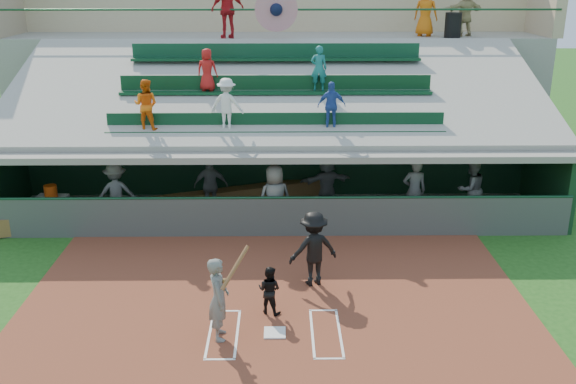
{
  "coord_description": "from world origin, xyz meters",
  "views": [
    {
      "loc": [
        0.13,
        -11.18,
        6.86
      ],
      "look_at": [
        0.31,
        3.5,
        1.8
      ],
      "focal_mm": 40.0,
      "sensor_mm": 36.0,
      "label": 1
    }
  ],
  "objects_px": {
    "water_cooler": "(51,191)",
    "trash_bin": "(453,25)",
    "home_plate": "(275,333)",
    "batter_at_plate": "(219,298)",
    "catcher": "(269,290)",
    "white_table": "(52,209)"
  },
  "relations": [
    {
      "from": "home_plate",
      "to": "white_table",
      "type": "bearing_deg",
      "value": 136.64
    },
    {
      "from": "home_plate",
      "to": "trash_bin",
      "type": "bearing_deg",
      "value": 62.92
    },
    {
      "from": "catcher",
      "to": "white_table",
      "type": "distance_m",
      "value": 8.2
    },
    {
      "from": "batter_at_plate",
      "to": "white_table",
      "type": "distance_m",
      "value": 8.19
    },
    {
      "from": "batter_at_plate",
      "to": "catcher",
      "type": "xyz_separation_m",
      "value": [
        0.96,
        0.96,
        -0.33
      ]
    },
    {
      "from": "water_cooler",
      "to": "home_plate",
      "type": "bearing_deg",
      "value": -43.41
    },
    {
      "from": "catcher",
      "to": "batter_at_plate",
      "type": "bearing_deg",
      "value": 68.93
    },
    {
      "from": "batter_at_plate",
      "to": "white_table",
      "type": "relative_size",
      "value": 2.27
    },
    {
      "from": "water_cooler",
      "to": "trash_bin",
      "type": "distance_m",
      "value": 14.77
    },
    {
      "from": "white_table",
      "to": "water_cooler",
      "type": "relative_size",
      "value": 2.42
    },
    {
      "from": "catcher",
      "to": "white_table",
      "type": "height_order",
      "value": "catcher"
    },
    {
      "from": "catcher",
      "to": "water_cooler",
      "type": "height_order",
      "value": "water_cooler"
    },
    {
      "from": "home_plate",
      "to": "batter_at_plate",
      "type": "distance_m",
      "value": 1.37
    },
    {
      "from": "water_cooler",
      "to": "white_table",
      "type": "bearing_deg",
      "value": 144.87
    },
    {
      "from": "home_plate",
      "to": "batter_at_plate",
      "type": "height_order",
      "value": "batter_at_plate"
    },
    {
      "from": "white_table",
      "to": "trash_bin",
      "type": "xyz_separation_m",
      "value": [
        12.75,
        6.3,
        4.62
      ]
    },
    {
      "from": "batter_at_plate",
      "to": "trash_bin",
      "type": "height_order",
      "value": "trash_bin"
    },
    {
      "from": "batter_at_plate",
      "to": "water_cooler",
      "type": "height_order",
      "value": "batter_at_plate"
    },
    {
      "from": "home_plate",
      "to": "water_cooler",
      "type": "relative_size",
      "value": 1.21
    },
    {
      "from": "batter_at_plate",
      "to": "trash_bin",
      "type": "bearing_deg",
      "value": 59.34
    },
    {
      "from": "water_cooler",
      "to": "batter_at_plate",
      "type": "bearing_deg",
      "value": -49.24
    },
    {
      "from": "home_plate",
      "to": "batter_at_plate",
      "type": "bearing_deg",
      "value": -173.8
    }
  ]
}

